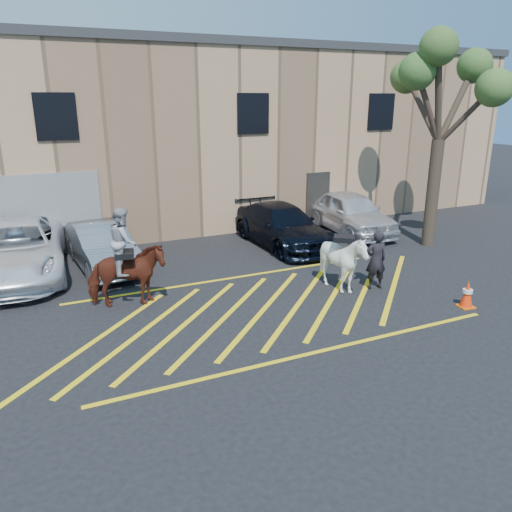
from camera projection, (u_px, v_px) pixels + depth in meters
name	position (u px, v px, depth m)	size (l,w,h in m)	color
ground	(259.00, 305.00, 13.06)	(90.00, 90.00, 0.00)	black
car_white_pickup	(15.00, 249.00, 15.00)	(2.76, 5.98, 1.66)	white
car_silver_sedan	(102.00, 246.00, 15.70)	(1.52, 4.35, 1.43)	gray
car_blue_suv	(282.00, 226.00, 18.16)	(2.05, 5.05, 1.46)	black
car_white_suv	(351.00, 212.00, 19.89)	(1.91, 4.75, 1.62)	silver
handler	(376.00, 260.00, 13.99)	(0.62, 0.40, 1.69)	black
warehouse	(146.00, 133.00, 22.32)	(32.42, 10.20, 7.30)	tan
hatching_zone	(264.00, 309.00, 12.80)	(12.60, 5.12, 0.01)	yellow
mounted_bay	(126.00, 268.00, 12.71)	(2.13, 1.29, 2.62)	#5D2816
saddled_white	(343.00, 262.00, 13.80)	(2.04, 2.07, 1.71)	silver
traffic_cone	(467.00, 294.00, 12.86)	(0.43, 0.43, 0.73)	#E35E09
tree	(445.00, 82.00, 16.67)	(3.99, 4.37, 7.31)	#413427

